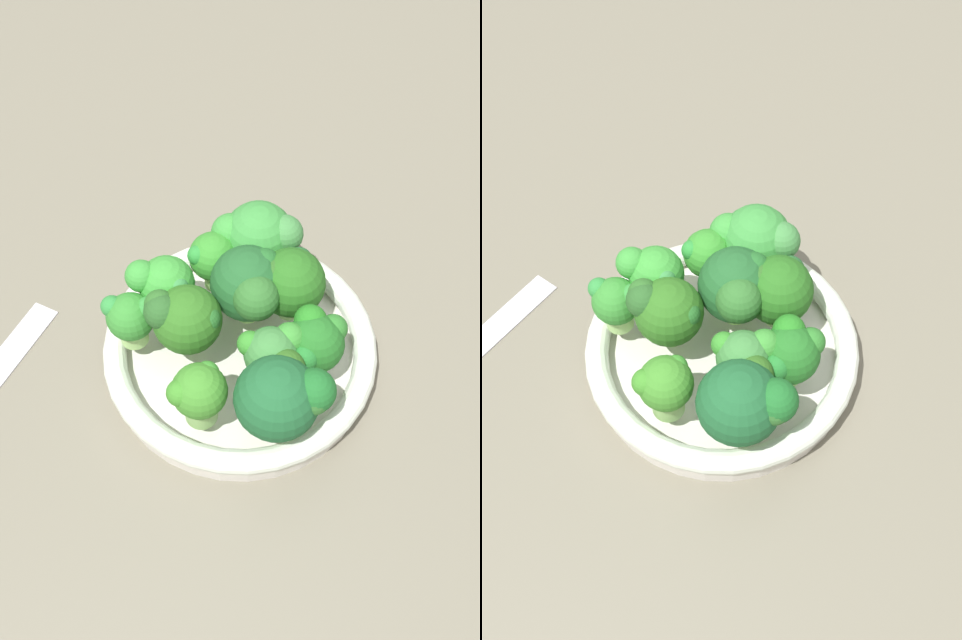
% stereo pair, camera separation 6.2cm
% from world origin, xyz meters
% --- Properties ---
extents(ground_plane, '(1.30, 1.30, 0.03)m').
position_xyz_m(ground_plane, '(0.00, 0.00, -0.01)').
color(ground_plane, '#726D5B').
extents(bowl, '(0.25, 0.25, 0.04)m').
position_xyz_m(bowl, '(-0.02, -0.04, 0.02)').
color(bowl, silver).
rests_on(bowl, ground_plane).
extents(broccoli_floret_0, '(0.06, 0.06, 0.07)m').
position_xyz_m(broccoli_floret_0, '(0.03, -0.04, 0.08)').
color(broccoli_floret_0, '#91BF68').
rests_on(broccoli_floret_0, bowl).
extents(broccoli_floret_1, '(0.04, 0.04, 0.06)m').
position_xyz_m(broccoli_floret_1, '(-0.10, 0.02, 0.07)').
color(broccoli_floret_1, '#A1D074').
rests_on(broccoli_floret_1, bowl).
extents(broccoli_floret_2, '(0.07, 0.08, 0.08)m').
position_xyz_m(broccoli_floret_2, '(-0.00, -0.02, 0.08)').
color(broccoli_floret_2, '#91CC60').
rests_on(broccoli_floret_2, bowl).
extents(broccoli_floret_3, '(0.06, 0.05, 0.06)m').
position_xyz_m(broccoli_floret_3, '(0.01, -0.10, 0.08)').
color(broccoli_floret_3, '#9ACF6C').
rests_on(broccoli_floret_3, bowl).
extents(broccoli_floret_4, '(0.05, 0.04, 0.06)m').
position_xyz_m(broccoli_floret_4, '(-0.01, 0.03, 0.08)').
color(broccoli_floret_4, '#8EC763').
rests_on(broccoli_floret_4, bowl).
extents(broccoli_floret_5, '(0.05, 0.05, 0.06)m').
position_xyz_m(broccoli_floret_5, '(-0.09, -0.08, 0.08)').
color(broccoli_floret_5, '#8BBD64').
rests_on(broccoli_floret_5, bowl).
extents(broccoli_floret_6, '(0.05, 0.05, 0.06)m').
position_xyz_m(broccoli_floret_6, '(-0.03, -0.09, 0.08)').
color(broccoli_floret_6, '#A2D46D').
rests_on(broccoli_floret_6, bowl).
extents(broccoli_floret_7, '(0.06, 0.05, 0.07)m').
position_xyz_m(broccoli_floret_7, '(-0.06, 0.02, 0.08)').
color(broccoli_floret_7, '#94BE5F').
rests_on(broccoli_floret_7, bowl).
extents(broccoli_floret_8, '(0.07, 0.07, 0.08)m').
position_xyz_m(broccoli_floret_8, '(0.04, 0.02, 0.08)').
color(broccoli_floret_8, '#8FC966').
rests_on(broccoli_floret_8, bowl).
extents(broccoli_floret_9, '(0.07, 0.07, 0.08)m').
position_xyz_m(broccoli_floret_9, '(-0.05, -0.12, 0.08)').
color(broccoli_floret_9, '#86BE4E').
rests_on(broccoli_floret_9, bowl).
extents(broccoli_floret_10, '(0.06, 0.06, 0.07)m').
position_xyz_m(broccoli_floret_10, '(-0.06, -0.01, 0.08)').
color(broccoli_floret_10, '#9DD46C').
rests_on(broccoli_floret_10, bowl).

